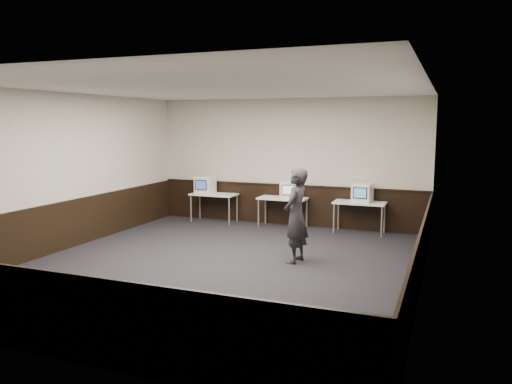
# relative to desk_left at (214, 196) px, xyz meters

# --- Properties ---
(floor) EXTENTS (8.00, 8.00, 0.00)m
(floor) POSITION_rel_desk_left_xyz_m (1.90, -3.60, -0.68)
(floor) COLOR black
(floor) RESTS_ON ground
(ceiling) EXTENTS (8.00, 8.00, 0.00)m
(ceiling) POSITION_rel_desk_left_xyz_m (1.90, -3.60, 2.52)
(ceiling) COLOR white
(ceiling) RESTS_ON back_wall
(back_wall) EXTENTS (7.00, 0.00, 7.00)m
(back_wall) POSITION_rel_desk_left_xyz_m (1.90, 0.40, 0.92)
(back_wall) COLOR beige
(back_wall) RESTS_ON ground
(front_wall) EXTENTS (7.00, 0.00, 7.00)m
(front_wall) POSITION_rel_desk_left_xyz_m (1.90, -7.60, 0.92)
(front_wall) COLOR beige
(front_wall) RESTS_ON ground
(left_wall) EXTENTS (0.00, 8.00, 8.00)m
(left_wall) POSITION_rel_desk_left_xyz_m (-1.60, -3.60, 0.92)
(left_wall) COLOR beige
(left_wall) RESTS_ON ground
(right_wall) EXTENTS (0.00, 8.00, 8.00)m
(right_wall) POSITION_rel_desk_left_xyz_m (5.40, -3.60, 0.92)
(right_wall) COLOR beige
(right_wall) RESTS_ON ground
(wainscot_back) EXTENTS (6.98, 0.04, 1.00)m
(wainscot_back) POSITION_rel_desk_left_xyz_m (1.90, 0.38, -0.18)
(wainscot_back) COLOR black
(wainscot_back) RESTS_ON back_wall
(wainscot_front) EXTENTS (6.98, 0.04, 1.00)m
(wainscot_front) POSITION_rel_desk_left_xyz_m (1.90, -7.58, -0.18)
(wainscot_front) COLOR black
(wainscot_front) RESTS_ON front_wall
(wainscot_left) EXTENTS (0.04, 7.98, 1.00)m
(wainscot_left) POSITION_rel_desk_left_xyz_m (-1.58, -3.60, -0.18)
(wainscot_left) COLOR black
(wainscot_left) RESTS_ON left_wall
(wainscot_right) EXTENTS (0.04, 7.98, 1.00)m
(wainscot_right) POSITION_rel_desk_left_xyz_m (5.38, -3.60, -0.18)
(wainscot_right) COLOR black
(wainscot_right) RESTS_ON right_wall
(wainscot_rail) EXTENTS (6.98, 0.06, 0.04)m
(wainscot_rail) POSITION_rel_desk_left_xyz_m (1.90, 0.36, 0.34)
(wainscot_rail) COLOR black
(wainscot_rail) RESTS_ON wainscot_back
(desk_left) EXTENTS (1.20, 0.60, 0.75)m
(desk_left) POSITION_rel_desk_left_xyz_m (0.00, 0.00, 0.00)
(desk_left) COLOR white
(desk_left) RESTS_ON ground
(desk_center) EXTENTS (1.20, 0.60, 0.75)m
(desk_center) POSITION_rel_desk_left_xyz_m (1.90, 0.00, 0.00)
(desk_center) COLOR white
(desk_center) RESTS_ON ground
(desk_right) EXTENTS (1.20, 0.60, 0.75)m
(desk_right) POSITION_rel_desk_left_xyz_m (3.80, 0.00, 0.00)
(desk_right) COLOR white
(desk_right) RESTS_ON ground
(emac_left) EXTENTS (0.45, 0.48, 0.44)m
(emac_left) POSITION_rel_desk_left_xyz_m (-0.25, -0.01, 0.29)
(emac_left) COLOR white
(emac_left) RESTS_ON desk_left
(emac_center) EXTENTS (0.52, 0.53, 0.42)m
(emac_center) POSITION_rel_desk_left_xyz_m (2.06, -0.03, 0.28)
(emac_center) COLOR white
(emac_center) RESTS_ON desk_center
(emac_right) EXTENTS (0.47, 0.50, 0.44)m
(emac_right) POSITION_rel_desk_left_xyz_m (3.86, 0.01, 0.29)
(emac_right) COLOR white
(emac_right) RESTS_ON desk_right
(person) EXTENTS (0.48, 0.68, 1.77)m
(person) POSITION_rel_desk_left_xyz_m (3.12, -2.90, 0.20)
(person) COLOR #252429
(person) RESTS_ON ground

